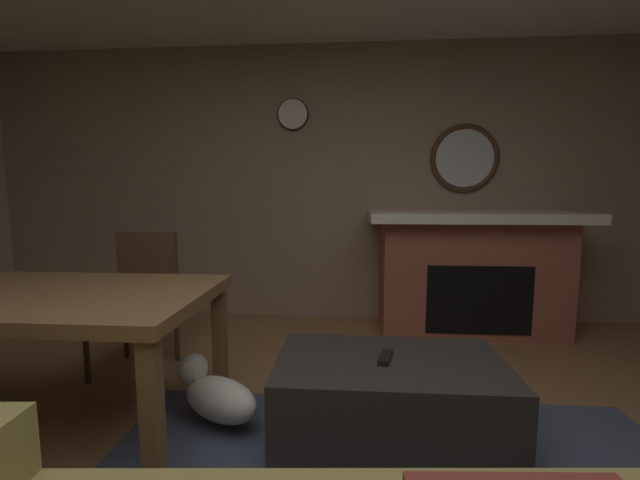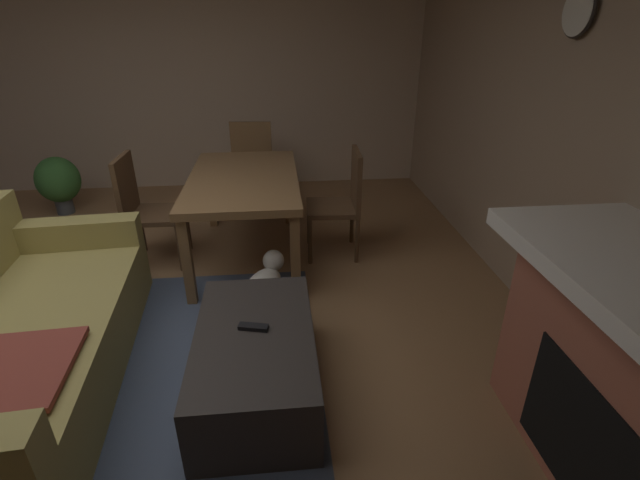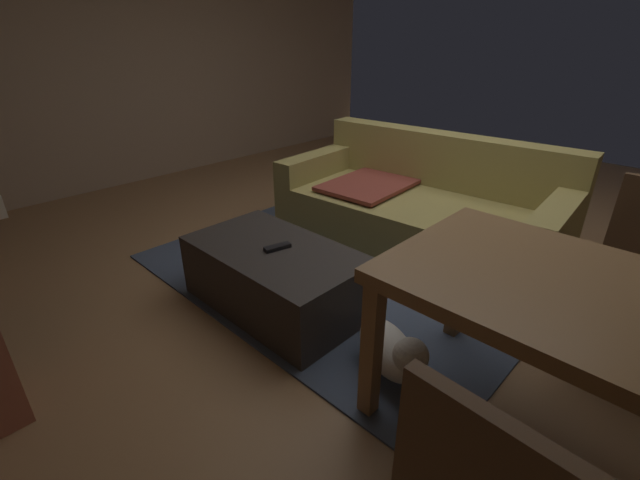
{
  "view_description": "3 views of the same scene",
  "coord_description": "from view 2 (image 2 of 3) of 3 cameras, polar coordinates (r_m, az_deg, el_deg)",
  "views": [
    {
      "loc": [
        -0.09,
        0.76,
        1.19
      ],
      "look_at": [
        0.08,
        -1.51,
        0.93
      ],
      "focal_mm": 21.93,
      "sensor_mm": 36.0,
      "label": 1
    },
    {
      "loc": [
        -2.26,
        -1.22,
        1.89
      ],
      "look_at": [
        -0.46,
        -1.4,
        1.01
      ],
      "focal_mm": 25.31,
      "sensor_mm": 36.0,
      "label": 2
    },
    {
      "loc": [
        1.46,
        -2.5,
        1.55
      ],
      "look_at": [
        0.16,
        -1.15,
        0.64
      ],
      "focal_mm": 24.13,
      "sensor_mm": 36.0,
      "label": 3
    }
  ],
  "objects": [
    {
      "name": "area_rug",
      "position": [
        2.83,
        -21.55,
        -17.96
      ],
      "size": [
        2.6,
        2.0,
        0.01
      ],
      "primitive_type": "cube",
      "color": "#3D475B",
      "rests_on": "ground"
    },
    {
      "name": "wall_right_window_side",
      "position": [
        5.86,
        -18.77,
        18.79
      ],
      "size": [
        0.12,
        6.51,
        2.58
      ],
      "primitive_type": "cube",
      "color": "#C4AA91",
      "rests_on": "ground"
    },
    {
      "name": "dining_chair_north",
      "position": [
        4.01,
        -21.47,
        4.21
      ],
      "size": [
        0.44,
        0.44,
        0.93
      ],
      "color": "#513823",
      "rests_on": "ground"
    },
    {
      "name": "potted_plant",
      "position": [
        5.56,
        -30.17,
        6.44
      ],
      "size": [
        0.44,
        0.44,
        0.62
      ],
      "color": "#474C51",
      "rests_on": "ground"
    },
    {
      "name": "small_dog",
      "position": [
        3.32,
        -7.07,
        -5.34
      ],
      "size": [
        0.5,
        0.39,
        0.3
      ],
      "color": "silver",
      "rests_on": "ground"
    },
    {
      "name": "dining_chair_east",
      "position": [
        4.97,
        -8.71,
        9.71
      ],
      "size": [
        0.48,
        0.48,
        0.93
      ],
      "color": "brown",
      "rests_on": "ground"
    },
    {
      "name": "tv_remote",
      "position": [
        2.48,
        -8.42,
        -10.83
      ],
      "size": [
        0.09,
        0.17,
        0.02
      ],
      "primitive_type": "cube",
      "rotation": [
        0.0,
        0.0,
        -0.24
      ],
      "color": "black",
      "rests_on": "ottoman_coffee_table"
    },
    {
      "name": "couch",
      "position": [
        3.04,
        -34.77,
        -10.84
      ],
      "size": [
        2.16,
        1.15,
        0.84
      ],
      "color": "#9E8E4C",
      "rests_on": "ground"
    },
    {
      "name": "ottoman_coffee_table",
      "position": [
        2.59,
        -8.06,
        -14.96
      ],
      "size": [
        1.09,
        0.63,
        0.4
      ],
      "primitive_type": "cube",
      "color": "#2D2826",
      "rests_on": "ground"
    },
    {
      "name": "dining_table",
      "position": [
        3.82,
        -9.61,
        6.79
      ],
      "size": [
        1.55,
        0.89,
        0.74
      ],
      "color": "brown",
      "rests_on": "ground"
    },
    {
      "name": "floor",
      "position": [
        3.18,
        -27.75,
        -13.96
      ],
      "size": [
        8.25,
        8.25,
        0.0
      ],
      "primitive_type": "plane",
      "color": "olive"
    },
    {
      "name": "wall_clock",
      "position": [
        3.21,
        29.93,
        23.83
      ],
      "size": [
        0.29,
        0.03,
        0.29
      ],
      "color": "silver"
    },
    {
      "name": "dining_chair_south",
      "position": [
        3.89,
        2.94,
        5.38
      ],
      "size": [
        0.46,
        0.46,
        0.93
      ],
      "color": "#513823",
      "rests_on": "ground"
    },
    {
      "name": "wall_back_fireplace_side",
      "position": [
        2.97,
        33.18,
        10.21
      ],
      "size": [
        7.27,
        0.12,
        2.58
      ],
      "primitive_type": "cube",
      "color": "#9E846B",
      "rests_on": "ground"
    }
  ]
}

